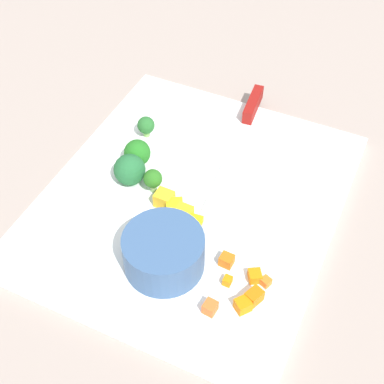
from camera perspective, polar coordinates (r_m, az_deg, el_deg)
ground_plane at (r=0.71m, az=-0.00°, el=-1.19°), size 4.00×4.00×0.00m
cutting_board at (r=0.71m, az=-0.00°, el=-0.87°), size 0.42×0.37×0.01m
prep_bowl at (r=0.62m, az=-3.01°, el=-6.39°), size 0.09×0.09×0.05m
chef_knife at (r=0.79m, az=5.48°, el=6.78°), size 0.30×0.05×0.02m
carrot_dice_0 at (r=0.61m, az=6.60°, el=-10.94°), size 0.02×0.02×0.02m
carrot_dice_1 at (r=0.62m, az=3.78°, el=-9.37°), size 0.01×0.01×0.01m
carrot_dice_2 at (r=0.60m, az=5.42°, el=-11.83°), size 0.02×0.02×0.02m
carrot_dice_3 at (r=0.62m, az=7.83°, el=-9.39°), size 0.01×0.01×0.01m
carrot_dice_4 at (r=0.63m, az=3.69°, el=-7.23°), size 0.02×0.02×0.01m
carrot_dice_5 at (r=0.60m, az=1.94°, el=-12.13°), size 0.02×0.02×0.01m
carrot_dice_6 at (r=0.62m, az=6.68°, el=-8.83°), size 0.02×0.02×0.01m
pepper_dice_0 at (r=0.69m, az=-2.96°, el=-0.75°), size 0.02×0.02×0.02m
pepper_dice_1 at (r=0.67m, az=-0.86°, el=-2.30°), size 0.02×0.02×0.02m
pepper_dice_2 at (r=0.68m, az=-1.85°, el=-1.67°), size 0.03×0.03×0.02m
pepper_dice_3 at (r=0.67m, az=0.45°, el=-3.13°), size 0.01×0.02×0.01m
broccoli_floret_0 at (r=0.73m, az=-5.82°, el=4.12°), size 0.04×0.04×0.04m
broccoli_floret_1 at (r=0.71m, az=-6.63°, el=2.34°), size 0.04×0.04×0.04m
broccoli_floret_2 at (r=0.78m, az=-4.90°, el=7.03°), size 0.03×0.03×0.03m
broccoli_floret_3 at (r=0.70m, az=-4.16°, el=1.37°), size 0.02×0.02×0.03m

